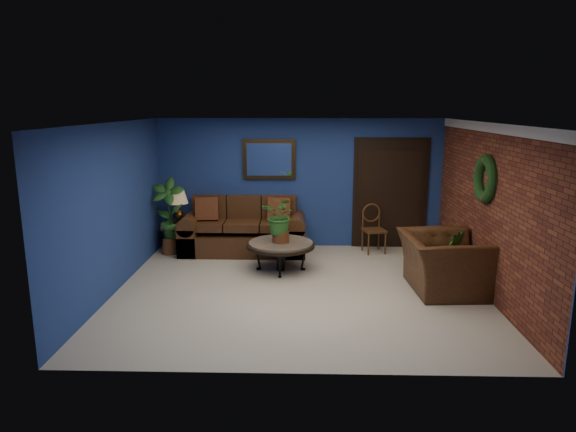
{
  "coord_description": "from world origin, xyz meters",
  "views": [
    {
      "loc": [
        0.03,
        -7.39,
        2.75
      ],
      "look_at": [
        -0.18,
        0.55,
        1.02
      ],
      "focal_mm": 32.0,
      "sensor_mm": 36.0,
      "label": 1
    }
  ],
  "objects_px": {
    "sofa": "(244,233)",
    "table_lamp": "(178,202)",
    "end_table": "(179,230)",
    "armchair": "(442,263)",
    "side_chair": "(373,225)",
    "coffee_table": "(281,245)"
  },
  "relations": [
    {
      "from": "sofa",
      "to": "coffee_table",
      "type": "distance_m",
      "value": 1.38
    },
    {
      "from": "table_lamp",
      "to": "sofa",
      "type": "bearing_deg",
      "value": 1.77
    },
    {
      "from": "end_table",
      "to": "armchair",
      "type": "xyz_separation_m",
      "value": [
        4.45,
        -2.01,
        0.01
      ]
    },
    {
      "from": "sofa",
      "to": "side_chair",
      "type": "relative_size",
      "value": 2.55
    },
    {
      "from": "coffee_table",
      "to": "side_chair",
      "type": "distance_m",
      "value": 2.08
    },
    {
      "from": "armchair",
      "to": "table_lamp",
      "type": "bearing_deg",
      "value": 62.42
    },
    {
      "from": "coffee_table",
      "to": "armchair",
      "type": "xyz_separation_m",
      "value": [
        2.47,
        -0.89,
        -0.01
      ]
    },
    {
      "from": "sofa",
      "to": "end_table",
      "type": "xyz_separation_m",
      "value": [
        -1.23,
        -0.04,
        0.07
      ]
    },
    {
      "from": "sofa",
      "to": "table_lamp",
      "type": "bearing_deg",
      "value": -178.23
    },
    {
      "from": "sofa",
      "to": "end_table",
      "type": "relative_size",
      "value": 3.94
    },
    {
      "from": "sofa",
      "to": "table_lamp",
      "type": "xyz_separation_m",
      "value": [
        -1.23,
        -0.04,
        0.61
      ]
    },
    {
      "from": "end_table",
      "to": "side_chair",
      "type": "distance_m",
      "value": 3.69
    },
    {
      "from": "sofa",
      "to": "coffee_table",
      "type": "bearing_deg",
      "value": -57.09
    },
    {
      "from": "table_lamp",
      "to": "armchair",
      "type": "xyz_separation_m",
      "value": [
        4.45,
        -2.01,
        -0.53
      ]
    },
    {
      "from": "table_lamp",
      "to": "armchair",
      "type": "bearing_deg",
      "value": -24.34
    },
    {
      "from": "sofa",
      "to": "table_lamp",
      "type": "relative_size",
      "value": 3.7
    },
    {
      "from": "side_chair",
      "to": "armchair",
      "type": "xyz_separation_m",
      "value": [
        0.76,
        -2.08,
        -0.09
      ]
    },
    {
      "from": "armchair",
      "to": "sofa",
      "type": "bearing_deg",
      "value": 54.24
    },
    {
      "from": "coffee_table",
      "to": "table_lamp",
      "type": "distance_m",
      "value": 2.33
    },
    {
      "from": "sofa",
      "to": "end_table",
      "type": "height_order",
      "value": "sofa"
    },
    {
      "from": "side_chair",
      "to": "armchair",
      "type": "bearing_deg",
      "value": -83.14
    },
    {
      "from": "sofa",
      "to": "side_chair",
      "type": "xyz_separation_m",
      "value": [
        2.45,
        0.03,
        0.17
      ]
    }
  ]
}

